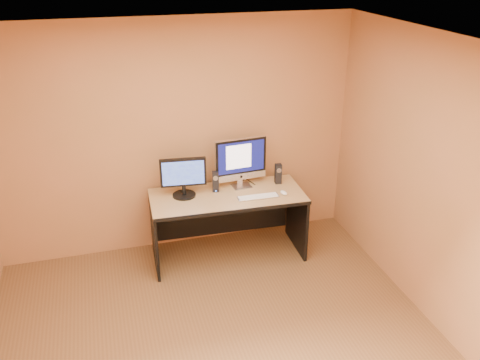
{
  "coord_description": "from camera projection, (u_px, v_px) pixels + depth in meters",
  "views": [
    {
      "loc": [
        -0.78,
        -3.23,
        3.23
      ],
      "look_at": [
        0.56,
        1.43,
        0.98
      ],
      "focal_mm": 38.0,
      "sensor_mm": 36.0,
      "label": 1
    }
  ],
  "objects": [
    {
      "name": "ceiling",
      "position": [
        217.0,
        53.0,
        3.28
      ],
      "size": [
        4.0,
        4.0,
        0.0
      ],
      "primitive_type": "plane",
      "color": "white",
      "rests_on": "walls"
    },
    {
      "name": "cable_b",
      "position": [
        243.0,
        180.0,
        5.83
      ],
      "size": [
        0.12,
        0.15,
        0.01
      ],
      "primitive_type": "cylinder",
      "rotation": [
        1.57,
        0.0,
        -0.68
      ],
      "color": "black",
      "rests_on": "desk"
    },
    {
      "name": "walls",
      "position": [
        221.0,
        227.0,
        3.82
      ],
      "size": [
        4.0,
        4.0,
        2.6
      ],
      "primitive_type": null,
      "color": "#A36742",
      "rests_on": "ground"
    },
    {
      "name": "speaker_right",
      "position": [
        278.0,
        174.0,
        5.73
      ],
      "size": [
        0.08,
        0.08,
        0.23
      ],
      "primitive_type": null,
      "rotation": [
        0.0,
        0.0,
        -0.13
      ],
      "color": "black",
      "rests_on": "desk"
    },
    {
      "name": "second_monitor",
      "position": [
        183.0,
        178.0,
        5.39
      ],
      "size": [
        0.52,
        0.3,
        0.44
      ],
      "primitive_type": null,
      "rotation": [
        0.0,
        0.0,
        -0.11
      ],
      "color": "black",
      "rests_on": "desk"
    },
    {
      "name": "keyboard",
      "position": [
        258.0,
        197.0,
        5.44
      ],
      "size": [
        0.45,
        0.13,
        0.02
      ],
      "primitive_type": "cube",
      "rotation": [
        0.0,
        0.0,
        -0.03
      ],
      "color": "#B2B1B6",
      "rests_on": "desk"
    },
    {
      "name": "mouse",
      "position": [
        284.0,
        193.0,
        5.51
      ],
      "size": [
        0.08,
        0.11,
        0.04
      ],
      "primitive_type": "ellipsoid",
      "rotation": [
        0.0,
        0.0,
        0.16
      ],
      "color": "white",
      "rests_on": "desk"
    },
    {
      "name": "imac",
      "position": [
        242.0,
        163.0,
        5.57
      ],
      "size": [
        0.61,
        0.26,
        0.57
      ],
      "primitive_type": null,
      "rotation": [
        0.0,
        0.0,
        0.07
      ],
      "color": "silver",
      "rests_on": "desk"
    },
    {
      "name": "floor",
      "position": [
        223.0,
        358.0,
        4.37
      ],
      "size": [
        4.0,
        4.0,
        0.0
      ],
      "primitive_type": "plane",
      "color": "brown",
      "rests_on": "ground"
    },
    {
      "name": "cable_a",
      "position": [
        249.0,
        181.0,
        5.82
      ],
      "size": [
        0.07,
        0.22,
        0.01
      ],
      "primitive_type": "cylinder",
      "rotation": [
        1.57,
        0.0,
        0.29
      ],
      "color": "black",
      "rests_on": "desk"
    },
    {
      "name": "speaker_left",
      "position": [
        216.0,
        181.0,
        5.54
      ],
      "size": [
        0.09,
        0.09,
        0.23
      ],
      "primitive_type": null,
      "rotation": [
        0.0,
        0.0,
        -0.22
      ],
      "color": "black",
      "rests_on": "desk"
    },
    {
      "name": "desk",
      "position": [
        228.0,
        226.0,
        5.66
      ],
      "size": [
        1.69,
        0.8,
        0.77
      ],
      "primitive_type": null,
      "rotation": [
        0.0,
        0.0,
        -0.04
      ],
      "color": "tan",
      "rests_on": "ground"
    }
  ]
}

